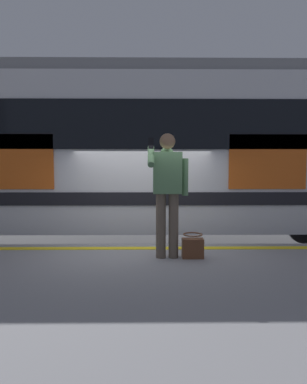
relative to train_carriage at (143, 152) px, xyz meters
name	(u,v)px	position (x,y,z in m)	size (l,w,h in m)	color
ground_plane	(142,297)	(-0.02, 2.10, -2.56)	(25.05, 25.05, 0.00)	#3D3D3F
platform	(138,335)	(-0.02, 4.26, -2.10)	(16.70, 4.33, 0.92)	gray
safety_line	(142,248)	(-0.02, 2.40, -1.64)	(16.36, 0.16, 0.01)	yellow
track_rail_near	(144,268)	(-0.02, 0.71, -2.48)	(21.71, 0.08, 0.16)	slate
track_rail_far	(145,251)	(-0.02, -0.72, -2.48)	(21.71, 0.08, 0.16)	slate
train_carriage	(143,152)	(0.00, 0.00, 0.00)	(13.20, 3.04, 4.04)	silver
passenger	(167,185)	(-0.40, 2.93, -0.60)	(0.57, 0.55, 1.76)	brown
handbag	(193,247)	(-0.76, 2.96, -1.48)	(0.30, 0.28, 0.35)	#59331E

